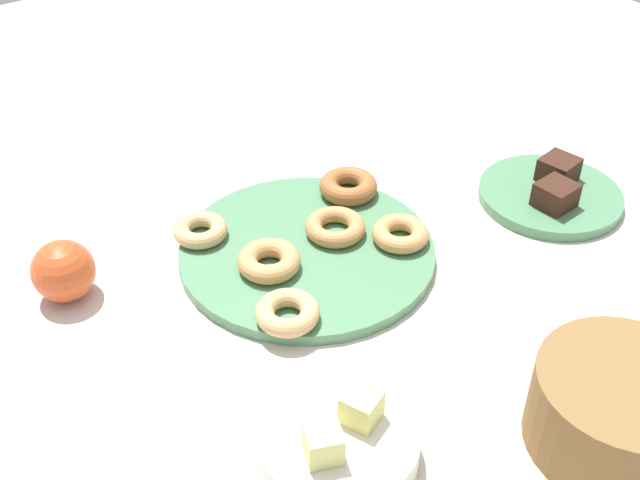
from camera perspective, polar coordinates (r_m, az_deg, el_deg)
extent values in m
plane|color=beige|center=(1.09, -0.95, -1.17)|extent=(2.40, 2.40, 0.00)
cylinder|color=#4C7F56|center=(1.09, -0.95, -0.83)|extent=(0.35, 0.35, 0.02)
torus|color=#995B2D|center=(1.18, 2.07, 3.93)|extent=(0.12, 0.12, 0.03)
torus|color=tan|center=(1.04, -3.72, -1.52)|extent=(0.12, 0.12, 0.03)
torus|color=tan|center=(1.09, 5.85, 0.46)|extent=(0.08, 0.08, 0.02)
torus|color=tan|center=(0.97, -2.38, -5.29)|extent=(0.09, 0.09, 0.02)
torus|color=tan|center=(1.11, -8.68, 0.72)|extent=(0.10, 0.10, 0.02)
torus|color=#C6844C|center=(1.10, 1.03, 1.02)|extent=(0.12, 0.12, 0.02)
cylinder|color=#4C7F56|center=(1.25, 16.34, 3.12)|extent=(0.22, 0.22, 0.02)
cube|color=#381E14|center=(1.27, 16.91, 4.93)|extent=(0.06, 0.06, 0.04)
cube|color=#381E14|center=(1.21, 16.72, 3.15)|extent=(0.06, 0.05, 0.04)
cylinder|color=brown|center=(0.89, 20.89, -11.48)|extent=(0.20, 0.20, 0.09)
cylinder|color=silver|center=(0.84, 1.34, -14.63)|extent=(0.17, 0.17, 0.04)
cube|color=#DBD67A|center=(0.82, 3.03, -12.03)|extent=(0.05, 0.05, 0.04)
cube|color=#DBD67A|center=(0.79, 0.24, -14.55)|extent=(0.05, 0.05, 0.04)
sphere|color=#CC4C23|center=(1.06, -18.12, -2.14)|extent=(0.08, 0.08, 0.08)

